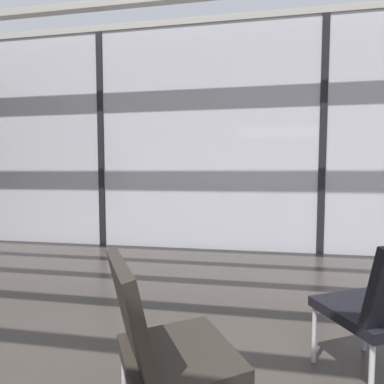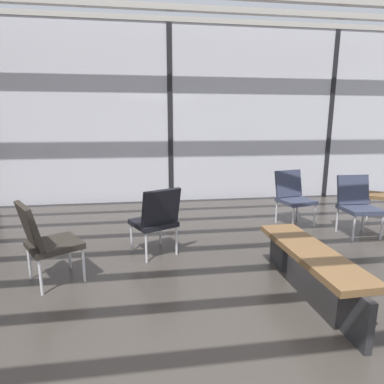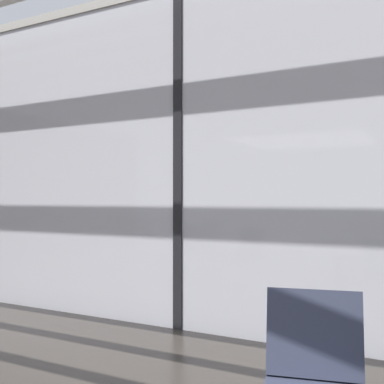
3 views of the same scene
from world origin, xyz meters
name	(u,v)px [view 3 (image 3 of 3)]	position (x,y,z in m)	size (l,w,h in m)	color
glass_curtain_wall	(180,159)	(0.00, 5.20, 1.76)	(14.00, 0.08, 3.52)	silver
window_mullion_1	(180,159)	(0.00, 5.20, 1.76)	(0.10, 0.12, 3.52)	black
parked_airplane	(307,174)	(-0.06, 10.74, 1.86)	(14.43, 3.73, 3.73)	#B2BCD6
lounge_chair_5	(314,373)	(1.84, 3.28, 0.49)	(0.59, 0.62, 0.87)	#33384C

